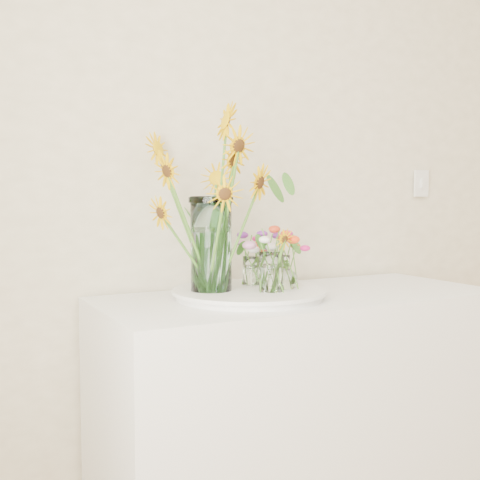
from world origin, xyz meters
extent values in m
cube|color=white|center=(-0.40, 1.93, 0.45)|extent=(1.40, 0.60, 0.90)
cylinder|color=white|center=(-0.61, 1.94, 0.91)|extent=(0.49, 0.49, 0.02)
cylinder|color=#B8E9EB|center=(-0.73, 1.98, 1.08)|extent=(0.14, 0.14, 0.31)
cylinder|color=white|center=(-0.56, 1.87, 0.99)|extent=(0.08, 0.08, 0.13)
cylinder|color=white|center=(-0.55, 2.03, 0.98)|extent=(0.07, 0.07, 0.11)
camera|label=1|loc=(-1.56, 0.20, 1.23)|focal=45.00mm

